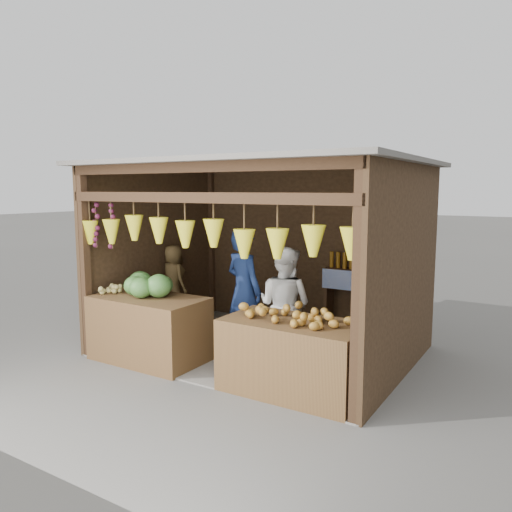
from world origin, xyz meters
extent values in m
plane|color=#514F49|center=(0.00, 0.00, 0.00)|extent=(80.00, 80.00, 0.00)
cube|color=slate|center=(0.00, 0.00, 0.01)|extent=(4.00, 3.00, 0.02)
cube|color=black|center=(0.00, 1.50, 1.30)|extent=(4.00, 0.06, 2.60)
cube|color=black|center=(-2.00, 0.00, 1.30)|extent=(0.06, 3.00, 2.60)
cube|color=black|center=(2.00, 0.00, 1.30)|extent=(0.06, 3.00, 2.60)
cube|color=#605B54|center=(0.00, 0.00, 2.63)|extent=(4.30, 3.30, 0.06)
cube|color=black|center=(-1.94, -1.44, 1.30)|extent=(0.11, 0.11, 2.60)
cube|color=black|center=(1.94, -1.44, 1.30)|extent=(0.11, 0.11, 2.60)
cube|color=black|center=(-1.94, 1.44, 1.30)|extent=(0.11, 0.11, 2.60)
cube|color=black|center=(1.94, 1.44, 1.30)|extent=(0.11, 0.11, 2.60)
cube|color=black|center=(0.00, -1.44, 2.20)|extent=(4.00, 0.12, 0.12)
cube|color=black|center=(0.00, -1.44, 2.54)|extent=(4.00, 0.12, 0.12)
cube|color=#382314|center=(1.05, 1.30, 1.05)|extent=(1.25, 0.30, 0.05)
cube|color=#382314|center=(0.47, 1.30, 0.53)|extent=(0.05, 0.28, 1.05)
cube|color=#382314|center=(1.64, 1.30, 0.53)|extent=(0.05, 0.28, 1.05)
cube|color=blue|center=(1.05, 1.14, 0.92)|extent=(1.25, 0.02, 0.30)
cube|color=#4B3219|center=(-1.08, -1.13, 0.43)|extent=(1.53, 0.85, 0.87)
cube|color=#4A2F18|center=(1.06, -1.08, 0.41)|extent=(1.60, 0.85, 0.83)
cube|color=black|center=(-1.75, 0.15, 0.15)|extent=(0.32, 0.32, 0.30)
imported|color=#14234D|center=(-0.21, -0.14, 0.88)|extent=(0.74, 0.59, 1.76)
imported|color=white|center=(0.51, -0.27, 0.78)|extent=(0.78, 0.62, 1.56)
imported|color=brown|center=(-1.75, 0.15, 0.85)|extent=(0.62, 0.50, 1.10)
camera|label=1|loc=(3.54, -5.93, 2.30)|focal=35.00mm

